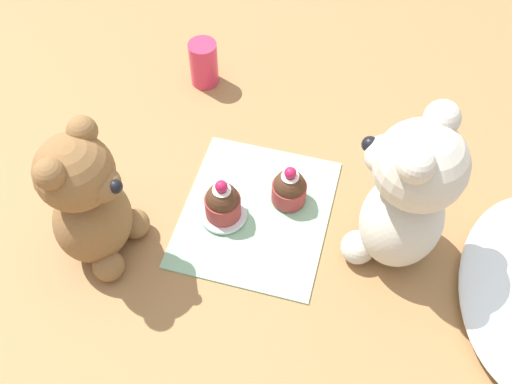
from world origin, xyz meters
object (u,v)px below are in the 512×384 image
at_px(saucer_plate, 223,214).
at_px(cupcake_near_tan_bear, 223,202).
at_px(teddy_bear_cream, 407,196).
at_px(teddy_bear_tan, 88,202).
at_px(cupcake_near_cream_bear, 289,188).
at_px(juice_glass, 204,63).

relative_size(saucer_plate, cupcake_near_tan_bear, 0.95).
bearing_deg(teddy_bear_cream, teddy_bear_tan, -59.50).
distance_m(teddy_bear_cream, saucer_plate, 0.28).
distance_m(saucer_plate, cupcake_near_tan_bear, 0.03).
relative_size(cupcake_near_cream_bear, saucer_plate, 1.02).
xyz_separation_m(teddy_bear_cream, cupcake_near_cream_bear, (-0.04, -0.16, -0.09)).
bearing_deg(cupcake_near_tan_bear, saucer_plate, -63.43).
distance_m(teddy_bear_cream, cupcake_near_cream_bear, 0.19).
bearing_deg(saucer_plate, cupcake_near_cream_bear, 121.79).
relative_size(teddy_bear_cream, juice_glass, 3.08).
relative_size(teddy_bear_cream, teddy_bear_tan, 1.12).
bearing_deg(teddy_bear_cream, cupcake_near_cream_bear, -88.26).
bearing_deg(teddy_bear_cream, juice_glass, -109.60).
xyz_separation_m(cupcake_near_cream_bear, saucer_plate, (0.05, -0.09, -0.02)).
relative_size(teddy_bear_cream, saucer_plate, 3.61).
bearing_deg(cupcake_near_cream_bear, saucer_plate, -58.21).
height_order(teddy_bear_cream, cupcake_near_tan_bear, teddy_bear_cream).
xyz_separation_m(teddy_bear_cream, teddy_bear_tan, (0.11, -0.41, -0.02)).
height_order(teddy_bear_cream, saucer_plate, teddy_bear_cream).
bearing_deg(teddy_bear_tan, juice_glass, 1.18).
distance_m(saucer_plate, juice_glass, 0.30).
bearing_deg(cupcake_near_cream_bear, teddy_bear_tan, -58.56).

